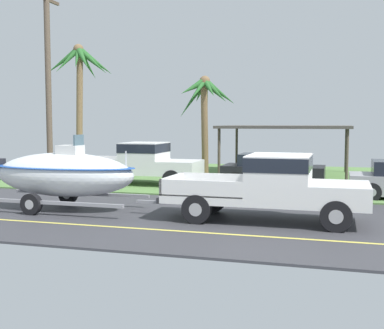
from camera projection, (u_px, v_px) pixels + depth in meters
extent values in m
cube|color=#38383D|center=(266.00, 223.00, 13.89)|extent=(36.00, 8.00, 0.06)
cube|color=#567F42|center=(298.00, 179.00, 24.40)|extent=(36.00, 14.00, 0.11)
cube|color=#DBCC4C|center=(256.00, 236.00, 12.16)|extent=(34.20, 0.12, 0.01)
cube|color=silver|center=(265.00, 198.00, 14.01)|extent=(5.55, 2.04, 0.22)
cube|color=silver|center=(340.00, 191.00, 13.42)|extent=(1.55, 2.04, 0.38)
cube|color=silver|center=(279.00, 175.00, 13.84)|extent=(1.67, 2.04, 1.12)
cube|color=black|center=(280.00, 163.00, 13.82)|extent=(1.69, 2.06, 0.38)
cube|color=#9D9D9D|center=(209.00, 192.00, 14.45)|extent=(2.33, 2.04, 0.04)
cube|color=silver|center=(217.00, 181.00, 15.37)|extent=(2.33, 0.08, 0.45)
cube|color=silver|center=(200.00, 189.00, 13.50)|extent=(2.33, 0.08, 0.45)
cube|color=silver|center=(172.00, 183.00, 14.75)|extent=(0.08, 2.04, 0.45)
cube|color=#333338|center=(169.00, 196.00, 14.82)|extent=(0.12, 1.84, 0.16)
sphere|color=#B2B2B7|center=(165.00, 195.00, 14.85)|extent=(0.10, 0.10, 0.10)
cylinder|color=black|center=(337.00, 205.00, 14.35)|extent=(0.80, 0.28, 0.80)
cylinder|color=#9E9EA3|center=(337.00, 205.00, 14.35)|extent=(0.36, 0.29, 0.36)
cylinder|color=black|center=(336.00, 216.00, 12.62)|extent=(0.80, 0.28, 0.80)
cylinder|color=#9E9EA3|center=(336.00, 216.00, 12.62)|extent=(0.36, 0.29, 0.36)
cylinder|color=black|center=(213.00, 199.00, 15.39)|extent=(0.80, 0.28, 0.80)
cylinder|color=#9E9EA3|center=(213.00, 199.00, 15.39)|extent=(0.36, 0.29, 0.36)
cylinder|color=black|center=(197.00, 209.00, 13.65)|extent=(0.80, 0.28, 0.80)
cylinder|color=#9E9EA3|center=(197.00, 209.00, 13.65)|extent=(0.36, 0.29, 0.36)
cube|color=gray|center=(151.00, 202.00, 14.99)|extent=(0.90, 0.10, 0.08)
cube|color=gray|center=(80.00, 193.00, 16.77)|extent=(4.94, 0.12, 0.10)
cube|color=gray|center=(47.00, 203.00, 14.87)|extent=(4.94, 0.12, 0.10)
cylinder|color=black|center=(68.00, 194.00, 16.97)|extent=(0.64, 0.22, 0.64)
cylinder|color=#9E9EA3|center=(68.00, 194.00, 16.97)|extent=(0.29, 0.23, 0.29)
cylinder|color=black|center=(31.00, 204.00, 14.96)|extent=(0.64, 0.22, 0.64)
cylinder|color=#9E9EA3|center=(31.00, 204.00, 14.96)|extent=(0.29, 0.23, 0.29)
ellipsoid|color=silver|center=(64.00, 175.00, 15.76)|extent=(4.70, 1.81, 1.37)
ellipsoid|color=#1E4CA5|center=(64.00, 167.00, 15.74)|extent=(4.80, 1.84, 0.12)
cube|color=silver|center=(70.00, 156.00, 15.64)|extent=(0.70, 0.60, 0.65)
cube|color=slate|center=(79.00, 140.00, 15.52)|extent=(0.06, 0.56, 0.36)
cylinder|color=silver|center=(126.00, 159.00, 15.11)|extent=(0.04, 0.04, 0.50)
cube|color=silver|center=(136.00, 171.00, 22.03)|extent=(5.69, 1.98, 0.22)
cube|color=silver|center=(180.00, 165.00, 21.42)|extent=(1.59, 1.98, 0.38)
cube|color=silver|center=(144.00, 156.00, 21.86)|extent=(1.71, 1.98, 1.14)
cube|color=black|center=(144.00, 148.00, 21.83)|extent=(1.73, 2.00, 0.38)
cube|color=#9D9D9D|center=(102.00, 167.00, 22.48)|extent=(2.39, 1.98, 0.04)
cube|color=silver|center=(111.00, 161.00, 23.37)|extent=(2.39, 0.08, 0.45)
cube|color=silver|center=(92.00, 164.00, 21.56)|extent=(2.39, 0.08, 0.45)
cube|color=silver|center=(79.00, 162.00, 22.79)|extent=(0.08, 1.98, 0.45)
cube|color=#333338|center=(77.00, 170.00, 22.85)|extent=(0.12, 1.78, 0.16)
sphere|color=#B2B2B7|center=(75.00, 169.00, 22.88)|extent=(0.10, 0.10, 0.10)
cylinder|color=black|center=(185.00, 175.00, 22.33)|extent=(0.80, 0.28, 0.80)
cylinder|color=#9E9EA3|center=(185.00, 175.00, 22.33)|extent=(0.36, 0.29, 0.36)
cylinder|color=black|center=(172.00, 180.00, 20.65)|extent=(0.80, 0.28, 0.80)
cylinder|color=#9E9EA3|center=(172.00, 180.00, 20.65)|extent=(0.36, 0.29, 0.36)
cylinder|color=black|center=(108.00, 173.00, 23.39)|extent=(0.80, 0.28, 0.80)
cylinder|color=#9E9EA3|center=(108.00, 173.00, 23.39)|extent=(0.36, 0.29, 0.36)
cylinder|color=black|center=(90.00, 177.00, 21.71)|extent=(0.80, 0.28, 0.80)
cylinder|color=#9E9EA3|center=(90.00, 177.00, 21.71)|extent=(0.36, 0.29, 0.36)
cube|color=black|center=(273.00, 173.00, 21.88)|extent=(4.35, 1.88, 0.70)
cube|color=black|center=(268.00, 160.00, 21.89)|extent=(2.44, 1.73, 0.50)
cylinder|color=black|center=(309.00, 177.00, 22.29)|extent=(0.66, 0.22, 0.66)
cylinder|color=#9E9EA3|center=(309.00, 177.00, 22.29)|extent=(0.30, 0.23, 0.30)
cylinder|color=black|center=(307.00, 181.00, 20.66)|extent=(0.66, 0.22, 0.66)
cylinder|color=#9E9EA3|center=(307.00, 181.00, 20.66)|extent=(0.30, 0.23, 0.30)
cylinder|color=black|center=(243.00, 175.00, 23.13)|extent=(0.66, 0.22, 0.66)
cylinder|color=#9E9EA3|center=(243.00, 175.00, 23.13)|extent=(0.30, 0.23, 0.30)
cylinder|color=black|center=(236.00, 179.00, 21.50)|extent=(0.66, 0.22, 0.66)
cylinder|color=#9E9EA3|center=(236.00, 179.00, 21.50)|extent=(0.30, 0.23, 0.30)
cylinder|color=black|center=(369.00, 186.00, 19.09)|extent=(0.66, 0.22, 0.66)
cylinder|color=#9E9EA3|center=(369.00, 186.00, 19.09)|extent=(0.30, 0.23, 0.30)
cylinder|color=black|center=(372.00, 192.00, 17.47)|extent=(0.66, 0.22, 0.66)
cylinder|color=#9E9EA3|center=(372.00, 192.00, 17.47)|extent=(0.30, 0.23, 0.30)
cylinder|color=#4C4238|center=(346.00, 151.00, 27.26)|extent=(0.14, 0.14, 2.45)
cylinder|color=#4C4238|center=(347.00, 156.00, 23.08)|extent=(0.14, 0.14, 2.45)
cylinder|color=#4C4238|center=(237.00, 149.00, 28.97)|extent=(0.14, 0.14, 2.45)
cylinder|color=#4C4238|center=(219.00, 153.00, 24.79)|extent=(0.14, 0.14, 2.45)
cube|color=#4C4742|center=(286.00, 127.00, 25.92)|extent=(6.55, 4.88, 0.14)
cylinder|color=brown|center=(80.00, 112.00, 26.46)|extent=(0.33, 0.64, 6.58)
cone|color=#286028|center=(92.00, 61.00, 26.07)|extent=(1.82, 0.52, 1.59)
cone|color=#286028|center=(95.00, 62.00, 26.42)|extent=(1.90, 1.29, 1.58)
cone|color=#286028|center=(87.00, 64.00, 26.71)|extent=(0.82, 1.46, 1.66)
cone|color=#286028|center=(78.00, 60.00, 26.75)|extent=(1.06, 1.39, 1.32)
cone|color=#286028|center=(71.00, 57.00, 26.65)|extent=(1.46, 0.90, 0.95)
cone|color=#286028|center=(62.00, 61.00, 26.26)|extent=(1.93, 0.83, 1.54)
cone|color=#286028|center=(67.00, 60.00, 25.82)|extent=(1.09, 1.44, 1.50)
cone|color=#286028|center=(77.00, 58.00, 25.74)|extent=(0.69, 1.24, 1.26)
cone|color=#286028|center=(83.00, 59.00, 25.54)|extent=(1.57, 1.55, 1.47)
sphere|color=brown|center=(78.00, 49.00, 26.19)|extent=(0.53, 0.53, 0.53)
cylinder|color=brown|center=(205.00, 130.00, 24.63)|extent=(0.33, 0.65, 4.77)
cone|color=#286028|center=(215.00, 91.00, 24.31)|extent=(1.36, 0.44, 1.30)
cone|color=#286028|center=(220.00, 93.00, 24.88)|extent=(1.62, 1.59, 1.38)
cone|color=#286028|center=(206.00, 96.00, 25.28)|extent=(0.63, 1.84, 1.61)
cone|color=#286028|center=(200.00, 92.00, 25.05)|extent=(1.11, 1.36, 1.21)
cone|color=#286028|center=(192.00, 99.00, 24.63)|extent=(1.50, 0.43, 1.93)
cone|color=#286028|center=(193.00, 87.00, 24.11)|extent=(1.32, 1.41, 1.02)
cone|color=#286028|center=(198.00, 90.00, 23.75)|extent=(0.52, 1.76, 1.18)
cone|color=#286028|center=(209.00, 88.00, 23.89)|extent=(1.11, 1.34, 1.07)
sphere|color=brown|center=(205.00, 81.00, 24.43)|extent=(0.52, 0.52, 0.52)
cylinder|color=brown|center=(48.00, 88.00, 20.65)|extent=(0.24, 0.24, 8.33)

